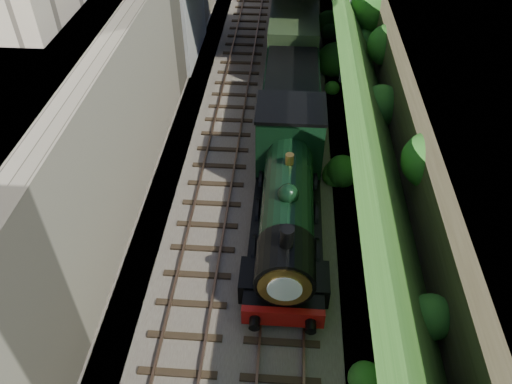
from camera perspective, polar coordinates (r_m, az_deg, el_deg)
trackbed at (r=29.58m, az=1.63°, el=11.74°), size 10.00×90.00×0.20m
retaining_wall at (r=28.79m, az=-9.79°, el=17.87°), size 1.00×90.00×7.00m
street_plateau_left at (r=29.77m, az=-16.69°, el=17.59°), size 6.00×90.00×7.00m
street_plateau_right at (r=29.45m, az=21.28°, el=15.46°), size 8.00×90.00×6.25m
embankment_slope at (r=27.26m, az=12.54°, el=14.50°), size 4.71×90.00×6.36m
track_left at (r=29.64m, az=-2.31°, el=12.12°), size 2.50×90.00×0.20m
track_right at (r=29.49m, az=4.02°, el=11.88°), size 2.50×90.00×0.20m
tree at (r=29.56m, az=14.28°, el=20.28°), size 3.60×3.80×6.60m
locomotive at (r=19.29m, az=3.63°, el=-0.30°), size 3.10×10.22×3.83m
tender at (r=25.42m, az=4.00°, el=10.28°), size 2.70×6.00×3.05m
coach_front at (r=36.66m, az=4.42°, el=21.01°), size 2.90×18.00×3.70m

